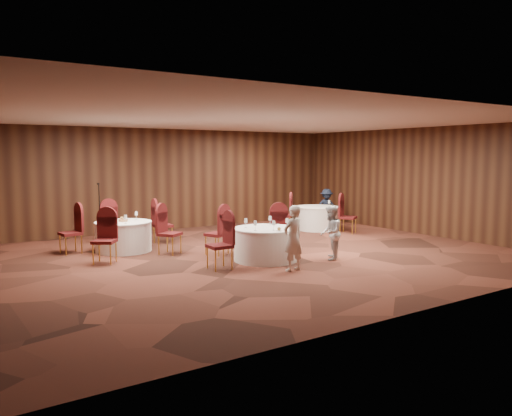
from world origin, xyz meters
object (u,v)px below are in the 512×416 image
woman_b (330,233)px  man_c (327,207)px  table_left (124,236)px  woman_a (293,238)px  table_right (317,218)px  table_main (266,244)px  mic_stand (100,226)px

woman_b → man_c: bearing=-174.8°
table_left → woman_a: (2.21, -3.99, 0.30)m
table_right → man_c: 1.25m
table_main → mic_stand: (-2.49, 4.27, 0.10)m
mic_stand → woman_a: mic_stand is taller
table_main → table_left: (-2.32, 2.83, 0.00)m
table_left → man_c: size_ratio=1.12×
woman_a → woman_b: bearing=-172.0°
mic_stand → woman_b: bearing=-53.1°
mic_stand → woman_b: 6.27m
mic_stand → woman_a: size_ratio=1.20×
table_left → woman_b: bearing=-44.7°
table_right → table_main: bearing=-143.4°
table_left → table_right: bearing=1.7°
mic_stand → woman_b: (3.77, -5.01, 0.14)m
table_main → table_left: bearing=129.3°
table_main → woman_b: (1.28, -0.74, 0.24)m
table_main → woman_b: woman_b is taller
mic_stand → woman_b: mic_stand is taller
table_right → mic_stand: size_ratio=0.86×
table_main → table_right: same height
table_main → table_right: 5.07m
table_main → woman_a: size_ratio=1.07×
table_main → mic_stand: size_ratio=0.89×
woman_a → man_c: bearing=-145.6°
mic_stand → woman_a: (2.38, -5.43, 0.20)m
mic_stand → man_c: bearing=-4.1°
table_main → table_right: (4.08, 3.02, 0.00)m
table_right → woman_a: bearing=-135.0°
table_left → man_c: 7.46m
table_right → woman_b: (-2.79, -3.76, 0.24)m
table_right → woman_b: woman_b is taller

